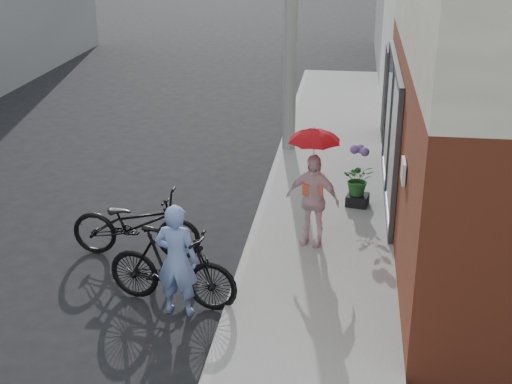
% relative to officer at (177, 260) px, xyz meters
% --- Properties ---
extents(ground, '(80.00, 80.00, 0.00)m').
position_rel_officer_xyz_m(ground, '(-0.26, 0.79, -0.79)').
color(ground, black).
rests_on(ground, ground).
extents(sidewalk, '(2.20, 24.00, 0.12)m').
position_rel_officer_xyz_m(sidewalk, '(1.84, 2.79, -0.73)').
color(sidewalk, gray).
rests_on(sidewalk, ground).
extents(curb, '(0.12, 24.00, 0.12)m').
position_rel_officer_xyz_m(curb, '(0.68, 2.79, -0.73)').
color(curb, '#9E9E99').
rests_on(curb, ground).
extents(officer, '(0.61, 0.42, 1.58)m').
position_rel_officer_xyz_m(officer, '(0.00, 0.00, 0.00)').
color(officer, '#7B98DA').
rests_on(officer, ground).
extents(bike_left, '(2.06, 0.75, 1.07)m').
position_rel_officer_xyz_m(bike_left, '(-1.03, 1.54, -0.25)').
color(bike_left, black).
rests_on(bike_left, ground).
extents(bike_right, '(1.94, 0.84, 1.13)m').
position_rel_officer_xyz_m(bike_right, '(-0.13, 0.21, -0.23)').
color(bike_right, black).
rests_on(bike_right, ground).
extents(kimono_woman, '(0.93, 0.60, 1.48)m').
position_rel_officer_xyz_m(kimono_woman, '(1.65, 2.14, 0.07)').
color(kimono_woman, '#F5CDD7').
rests_on(kimono_woman, sidewalk).
extents(parasol, '(0.77, 0.77, 0.68)m').
position_rel_officer_xyz_m(parasol, '(1.65, 2.14, 1.15)').
color(parasol, red).
rests_on(parasol, kimono_woman).
extents(planter, '(0.43, 0.43, 0.19)m').
position_rel_officer_xyz_m(planter, '(2.36, 3.77, -0.57)').
color(planter, black).
rests_on(planter, sidewalk).
extents(potted_plant, '(0.53, 0.46, 0.59)m').
position_rel_officer_xyz_m(potted_plant, '(2.36, 3.77, -0.18)').
color(potted_plant, '#255E26').
rests_on(potted_plant, planter).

